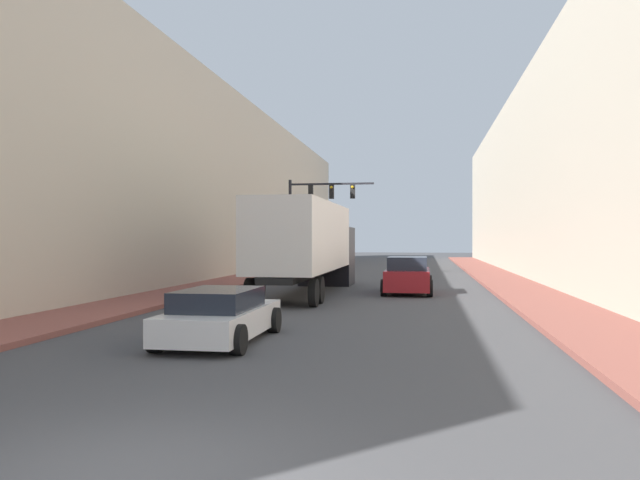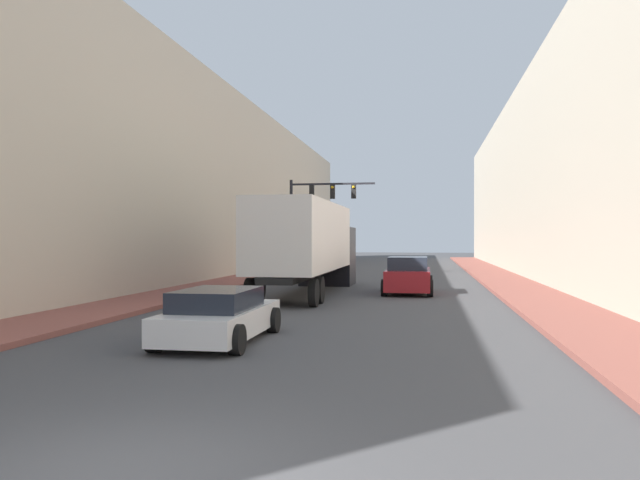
{
  "view_description": "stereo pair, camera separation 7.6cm",
  "coord_description": "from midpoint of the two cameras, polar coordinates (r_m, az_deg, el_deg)",
  "views": [
    {
      "loc": [
        2.92,
        -5.78,
        2.4
      ],
      "look_at": [
        -0.6,
        15.35,
        2.34
      ],
      "focal_mm": 35.0,
      "sensor_mm": 36.0,
      "label": 1
    },
    {
      "loc": [
        2.99,
        -5.76,
        2.4
      ],
      "look_at": [
        -0.6,
        15.35,
        2.34
      ],
      "focal_mm": 35.0,
      "sensor_mm": 36.0,
      "label": 2
    }
  ],
  "objects": [
    {
      "name": "building_left",
      "position": [
        38.78,
        -12.73,
        5.22
      ],
      "size": [
        6.0,
        80.0,
        11.64
      ],
      "color": "beige",
      "rests_on": "ground"
    },
    {
      "name": "building_right",
      "position": [
        36.98,
        23.09,
        5.72
      ],
      "size": [
        6.0,
        80.0,
        11.98
      ],
      "color": "#BCB29E",
      "rests_on": "ground"
    },
    {
      "name": "suv_car",
      "position": [
        27.44,
        7.94,
        -3.25
      ],
      "size": [
        2.12,
        4.51,
        1.6
      ],
      "color": "maroon",
      "rests_on": "ground"
    },
    {
      "name": "sedan_car",
      "position": [
        14.71,
        -9.23,
        -6.86
      ],
      "size": [
        2.03,
        4.41,
        1.23
      ],
      "color": "silver",
      "rests_on": "ground"
    },
    {
      "name": "sidewalk_right",
      "position": [
        36.1,
        16.28,
        -3.54
      ],
      "size": [
        2.78,
        80.0,
        0.15
      ],
      "color": "brown",
      "rests_on": "ground"
    },
    {
      "name": "semi_truck",
      "position": [
        27.1,
        -1.08,
        -0.28
      ],
      "size": [
        2.59,
        13.03,
        3.85
      ],
      "color": "silver",
      "rests_on": "ground"
    },
    {
      "name": "sidewalk_left",
      "position": [
        37.26,
        -6.45,
        -3.41
      ],
      "size": [
        2.78,
        80.0,
        0.15
      ],
      "color": "brown",
      "rests_on": "ground"
    },
    {
      "name": "ground_plane",
      "position": [
        6.91,
        -17.65,
        -20.14
      ],
      "size": [
        200.0,
        200.0,
        0.0
      ],
      "primitive_type": "plane",
      "color": "#424244"
    },
    {
      "name": "traffic_signal_gantry",
      "position": [
        40.53,
        -0.76,
        3.02
      ],
      "size": [
        5.58,
        0.35,
        6.21
      ],
      "color": "black",
      "rests_on": "ground"
    }
  ]
}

